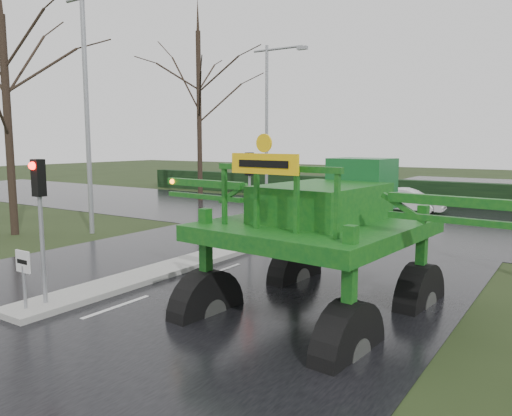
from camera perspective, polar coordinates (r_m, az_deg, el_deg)
The scene contains 14 objects.
ground at distance 12.53m, azimuth -15.63°, elevation -10.91°, with size 140.00×140.00×0.00m, color black.
road_main at distance 20.27m, azimuth 6.32°, elevation -3.58°, with size 14.00×80.00×0.02m, color black.
road_cross at distance 25.67m, azimuth 12.49°, elevation -1.35°, with size 80.00×12.00×0.02m, color black.
median_island at distance 15.39m, azimuth -10.31°, elevation -6.95°, with size 1.20×10.00×0.16m, color gray.
hedge_row at distance 33.11m, azimuth 17.56°, elevation 1.75°, with size 44.00×0.90×1.50m, color black.
keep_left_sign at distance 12.43m, azimuth -25.05°, elevation -6.43°, with size 0.50×0.07×1.35m.
traffic_signal_near at distance 12.43m, azimuth -23.51°, elevation 0.83°, with size 0.26×0.33×3.52m.
traffic_signal_mid at distance 18.44m, azimuth -0.77°, elevation 3.47°, with size 0.26×0.33×3.52m.
street_light_left_near at distance 22.15m, azimuth -18.37°, elevation 12.58°, with size 3.85×0.30×10.00m.
street_light_left_far at distance 32.71m, azimuth 1.69°, elevation 11.22°, with size 3.85×0.30×10.00m.
tree_left_near at distance 23.33m, azimuth -26.66°, elevation 11.55°, with size 6.30×6.30×10.85m.
tree_left_far at distance 33.71m, azimuth -6.55°, elevation 13.04°, with size 7.70×7.70×13.26m.
crop_sprayer at distance 11.42m, azimuth -5.00°, elevation -0.05°, with size 9.08×5.98×5.08m.
white_sedan at distance 29.20m, azimuth 16.95°, elevation -0.45°, with size 1.38×3.97×1.31m, color silver.
Camera 1 is at (9.10, -7.68, 3.92)m, focal length 35.00 mm.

